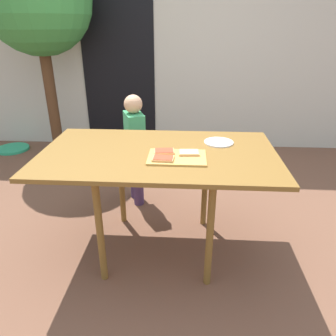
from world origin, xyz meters
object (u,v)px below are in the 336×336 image
Objects in this scene: cutting_board at (177,157)px; plate_white_right at (219,142)px; pizza_slice_far_right at (189,153)px; child_left at (135,144)px; dining_table at (159,161)px; pizza_slice_near_left at (163,158)px; garden_hose_coil at (13,149)px; backyard_tree at (37,0)px; pizza_slice_far_left at (164,151)px.

cutting_board reaches higher than plate_white_right.
child_left is at bearing 122.49° from pizza_slice_far_right.
pizza_slice_near_left reaches higher than dining_table.
dining_table is 2.89m from garden_hose_coil.
pizza_slice_near_left is 0.06× the size of backyard_tree.
garden_hose_coil is (-2.51, 1.68, -0.76)m from plate_white_right.
pizza_slice_far_left reaches higher than plate_white_right.
pizza_slice_near_left is at bearing -52.17° from backyard_tree.
pizza_slice_near_left is at bearing -136.23° from plate_white_right.
child_left is at bearing 110.51° from pizza_slice_near_left.
dining_table is at bearing 140.32° from cutting_board.
garden_hose_coil is at bearing 140.18° from pizza_slice_far_right.
backyard_tree is (-1.61, 1.77, 0.95)m from pizza_slice_far_right.
backyard_tree reaches higher than plate_white_right.
cutting_board is 0.10m from pizza_slice_far_left.
cutting_board is at bearing -145.96° from pizza_slice_far_right.
pizza_slice_far_left reaches higher than cutting_board.
cutting_board reaches higher than garden_hose_coil.
backyard_tree is at bearing -12.11° from garden_hose_coil.
cutting_board is 2.70× the size of pizza_slice_near_left.
child_left is (-0.27, 0.68, -0.14)m from dining_table.
cutting_board is at bearing -35.86° from pizza_slice_far_left.
plate_white_right is (0.28, 0.29, -0.00)m from cutting_board.
pizza_slice_far_left is at bearing 91.46° from pizza_slice_near_left.
pizza_slice_near_left is (0.04, -0.16, 0.08)m from dining_table.
cutting_board is at bearing -39.68° from dining_table.
cutting_board is 2.67× the size of pizza_slice_far_right.
pizza_slice_near_left is 3.05m from garden_hose_coil.
plate_white_right is at bearing -40.12° from backyard_tree.
cutting_board is 2.57m from backyard_tree.
child_left is at bearing 116.70° from cutting_board.
pizza_slice_far_left is 0.82m from child_left.
pizza_slice_far_right is 0.13× the size of child_left.
dining_table is 0.10m from pizza_slice_far_left.
pizza_slice_far_right reaches higher than dining_table.
pizza_slice_near_left is 0.13× the size of child_left.
cutting_board is 0.40m from plate_white_right.
dining_table is 0.45m from plate_white_right.
pizza_slice_near_left is 0.65× the size of plate_white_right.
cutting_board is 0.87× the size of garden_hose_coil.
pizza_slice_far_left is at bearing -46.53° from dining_table.
cutting_board reaches higher than dining_table.
dining_table is at bearing 164.91° from pizza_slice_far_right.
garden_hose_coil is at bearing 136.72° from pizza_slice_near_left.
child_left is 0.43× the size of backyard_tree.
garden_hose_coil is at bearing 167.89° from backyard_tree.
pizza_slice_near_left is (-0.15, -0.10, 0.00)m from pizza_slice_far_right.
backyard_tree is at bearing 130.16° from cutting_board.
cutting_board is 0.36× the size of child_left.
plate_white_right is (0.21, 0.24, -0.01)m from pizza_slice_far_right.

